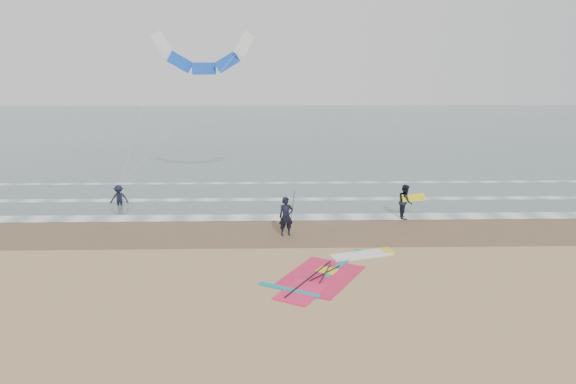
{
  "coord_description": "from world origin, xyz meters",
  "views": [
    {
      "loc": [
        -2.24,
        -17.93,
        7.84
      ],
      "look_at": [
        -1.69,
        5.0,
        2.2
      ],
      "focal_mm": 32.0,
      "sensor_mm": 36.0,
      "label": 1
    }
  ],
  "objects_px": {
    "person_standing": "(286,216)",
    "person_walking": "(405,202)",
    "surf_kite": "(203,57)",
    "person_wading": "(119,193)",
    "windsurf_rig": "(333,270)"
  },
  "relations": [
    {
      "from": "person_standing",
      "to": "surf_kite",
      "type": "xyz_separation_m",
      "value": [
        -4.95,
        9.83,
        7.46
      ]
    },
    {
      "from": "person_standing",
      "to": "windsurf_rig",
      "type": "bearing_deg",
      "value": -77.82
    },
    {
      "from": "person_standing",
      "to": "person_walking",
      "type": "relative_size",
      "value": 1.03
    },
    {
      "from": "person_wading",
      "to": "surf_kite",
      "type": "distance_m",
      "value": 9.85
    },
    {
      "from": "person_wading",
      "to": "surf_kite",
      "type": "height_order",
      "value": "surf_kite"
    },
    {
      "from": "windsurf_rig",
      "to": "person_standing",
      "type": "bearing_deg",
      "value": 111.56
    },
    {
      "from": "person_wading",
      "to": "person_standing",
      "type": "bearing_deg",
      "value": -35.37
    },
    {
      "from": "person_walking",
      "to": "surf_kite",
      "type": "height_order",
      "value": "surf_kite"
    },
    {
      "from": "person_standing",
      "to": "surf_kite",
      "type": "relative_size",
      "value": 0.21
    },
    {
      "from": "person_walking",
      "to": "person_wading",
      "type": "relative_size",
      "value": 1.16
    },
    {
      "from": "windsurf_rig",
      "to": "surf_kite",
      "type": "bearing_deg",
      "value": 115.16
    },
    {
      "from": "windsurf_rig",
      "to": "person_wading",
      "type": "relative_size",
      "value": 3.67
    },
    {
      "from": "person_standing",
      "to": "surf_kite",
      "type": "bearing_deg",
      "value": 107.36
    },
    {
      "from": "surf_kite",
      "to": "person_standing",
      "type": "bearing_deg",
      "value": -63.26
    },
    {
      "from": "person_walking",
      "to": "person_wading",
      "type": "distance_m",
      "value": 16.09
    }
  ]
}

